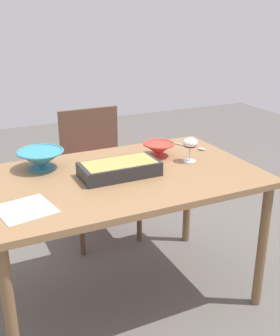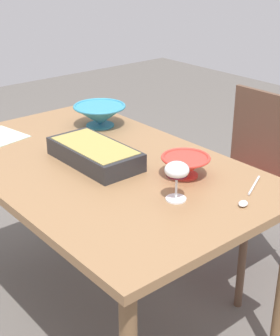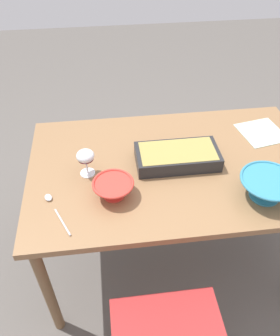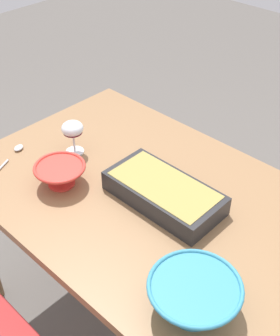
{
  "view_description": "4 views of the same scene",
  "coord_description": "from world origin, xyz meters",
  "px_view_note": "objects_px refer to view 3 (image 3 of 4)",
  "views": [
    {
      "loc": [
        -0.75,
        -1.8,
        1.54
      ],
      "look_at": [
        0.11,
        -0.01,
        0.78
      ],
      "focal_mm": 43.91,
      "sensor_mm": 36.0,
      "label": 1
    },
    {
      "loc": [
        1.48,
        -1.03,
        1.54
      ],
      "look_at": [
        0.19,
        0.05,
        0.78
      ],
      "focal_mm": 53.2,
      "sensor_mm": 36.0,
      "label": 2
    },
    {
      "loc": [
        0.32,
        1.19,
        1.85
      ],
      "look_at": [
        0.18,
        0.06,
        0.8
      ],
      "focal_mm": 36.19,
      "sensor_mm": 36.0,
      "label": 3
    },
    {
      "loc": [
        -0.73,
        0.85,
        1.77
      ],
      "look_at": [
        0.09,
        0.0,
        0.85
      ],
      "focal_mm": 47.92,
      "sensor_mm": 36.0,
      "label": 4
    }
  ],
  "objects_px": {
    "casserole_dish": "(177,156)",
    "mixing_bowl": "(267,187)",
    "dining_table": "(174,175)",
    "serving_spoon": "(53,206)",
    "small_bowl": "(113,188)",
    "napkin": "(262,132)",
    "wine_glass": "(86,158)"
  },
  "relations": [
    {
      "from": "casserole_dish",
      "to": "mixing_bowl",
      "type": "height_order",
      "value": "mixing_bowl"
    },
    {
      "from": "dining_table",
      "to": "serving_spoon",
      "type": "distance_m",
      "value": 0.61
    },
    {
      "from": "small_bowl",
      "to": "serving_spoon",
      "type": "bearing_deg",
      "value": 7.64
    },
    {
      "from": "dining_table",
      "to": "mixing_bowl",
      "type": "relative_size",
      "value": 5.76
    },
    {
      "from": "dining_table",
      "to": "napkin",
      "type": "distance_m",
      "value": 0.56
    },
    {
      "from": "wine_glass",
      "to": "napkin",
      "type": "relative_size",
      "value": 0.62
    },
    {
      "from": "casserole_dish",
      "to": "mixing_bowl",
      "type": "relative_size",
      "value": 1.62
    },
    {
      "from": "serving_spoon",
      "to": "casserole_dish",
      "type": "bearing_deg",
      "value": -159.6
    },
    {
      "from": "casserole_dish",
      "to": "napkin",
      "type": "bearing_deg",
      "value": -160.32
    },
    {
      "from": "wine_glass",
      "to": "napkin",
      "type": "bearing_deg",
      "value": -167.53
    },
    {
      "from": "napkin",
      "to": "small_bowl",
      "type": "bearing_deg",
      "value": 23.67
    },
    {
      "from": "mixing_bowl",
      "to": "small_bowl",
      "type": "relative_size",
      "value": 1.35
    },
    {
      "from": "small_bowl",
      "to": "napkin",
      "type": "bearing_deg",
      "value": -156.33
    },
    {
      "from": "mixing_bowl",
      "to": "napkin",
      "type": "bearing_deg",
      "value": -110.88
    },
    {
      "from": "mixing_bowl",
      "to": "serving_spoon",
      "type": "bearing_deg",
      "value": -3.13
    },
    {
      "from": "casserole_dish",
      "to": "small_bowl",
      "type": "distance_m",
      "value": 0.37
    },
    {
      "from": "dining_table",
      "to": "mixing_bowl",
      "type": "bearing_deg",
      "value": 143.75
    },
    {
      "from": "wine_glass",
      "to": "casserole_dish",
      "type": "bearing_deg",
      "value": -176.49
    },
    {
      "from": "small_bowl",
      "to": "serving_spoon",
      "type": "xyz_separation_m",
      "value": [
        0.26,
        0.04,
        -0.04
      ]
    },
    {
      "from": "wine_glass",
      "to": "casserole_dish",
      "type": "height_order",
      "value": "wine_glass"
    },
    {
      "from": "wine_glass",
      "to": "small_bowl",
      "type": "height_order",
      "value": "wine_glass"
    },
    {
      "from": "mixing_bowl",
      "to": "small_bowl",
      "type": "bearing_deg",
      "value": -7.41
    },
    {
      "from": "mixing_bowl",
      "to": "wine_glass",
      "type": "bearing_deg",
      "value": -17.34
    },
    {
      "from": "small_bowl",
      "to": "napkin",
      "type": "distance_m",
      "value": 0.9
    },
    {
      "from": "casserole_dish",
      "to": "serving_spoon",
      "type": "relative_size",
      "value": 1.66
    },
    {
      "from": "serving_spoon",
      "to": "napkin",
      "type": "height_order",
      "value": "serving_spoon"
    },
    {
      "from": "wine_glass",
      "to": "mixing_bowl",
      "type": "xyz_separation_m",
      "value": [
        -0.77,
        0.24,
        -0.04
      ]
    },
    {
      "from": "small_bowl",
      "to": "serving_spoon",
      "type": "height_order",
      "value": "small_bowl"
    },
    {
      "from": "dining_table",
      "to": "casserole_dish",
      "type": "distance_m",
      "value": 0.12
    },
    {
      "from": "mixing_bowl",
      "to": "serving_spoon",
      "type": "relative_size",
      "value": 1.02
    },
    {
      "from": "casserole_dish",
      "to": "napkin",
      "type": "xyz_separation_m",
      "value": [
        -0.51,
        -0.18,
        -0.04
      ]
    },
    {
      "from": "mixing_bowl",
      "to": "serving_spoon",
      "type": "distance_m",
      "value": 0.92
    }
  ]
}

